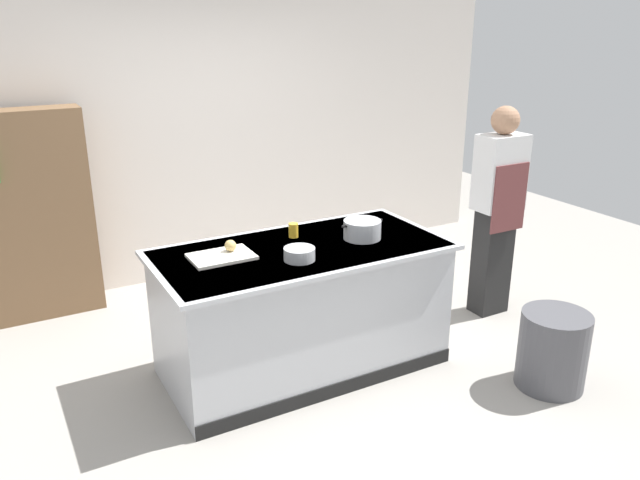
% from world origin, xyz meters
% --- Properties ---
extents(ground_plane, '(10.00, 10.00, 0.00)m').
position_xyz_m(ground_plane, '(0.00, 0.00, 0.00)').
color(ground_plane, '#9E9991').
extents(back_wall, '(6.40, 0.12, 3.00)m').
position_xyz_m(back_wall, '(0.00, 2.10, 1.50)').
color(back_wall, silver).
rests_on(back_wall, ground_plane).
extents(counter_island, '(1.98, 0.98, 0.90)m').
position_xyz_m(counter_island, '(0.00, -0.00, 0.47)').
color(counter_island, '#B7BABF').
rests_on(counter_island, ground_plane).
extents(cutting_board, '(0.40, 0.28, 0.02)m').
position_xyz_m(cutting_board, '(-0.54, 0.09, 0.91)').
color(cutting_board, silver).
rests_on(cutting_board, counter_island).
extents(onion, '(0.08, 0.08, 0.08)m').
position_xyz_m(onion, '(-0.46, 0.12, 0.96)').
color(onion, tan).
rests_on(onion, cutting_board).
extents(stock_pot, '(0.33, 0.26, 0.13)m').
position_xyz_m(stock_pot, '(0.46, -0.03, 0.97)').
color(stock_pot, '#B7BABF').
rests_on(stock_pot, counter_island).
extents(mixing_bowl, '(0.20, 0.20, 0.08)m').
position_xyz_m(mixing_bowl, '(-0.12, -0.19, 0.94)').
color(mixing_bowl, '#B7BABF').
rests_on(mixing_bowl, counter_island).
extents(juice_cup, '(0.07, 0.07, 0.10)m').
position_xyz_m(juice_cup, '(0.05, 0.22, 0.95)').
color(juice_cup, yellow).
rests_on(juice_cup, counter_island).
extents(trash_bin, '(0.45, 0.45, 0.53)m').
position_xyz_m(trash_bin, '(1.34, -1.03, 0.26)').
color(trash_bin, '#4C4C51').
rests_on(trash_bin, ground_plane).
extents(person_chef, '(0.38, 0.25, 1.72)m').
position_xyz_m(person_chef, '(1.79, 0.04, 0.91)').
color(person_chef, black).
rests_on(person_chef, ground_plane).
extents(bookshelf, '(1.10, 0.31, 1.70)m').
position_xyz_m(bookshelf, '(-1.59, 1.80, 0.85)').
color(bookshelf, brown).
rests_on(bookshelf, ground_plane).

